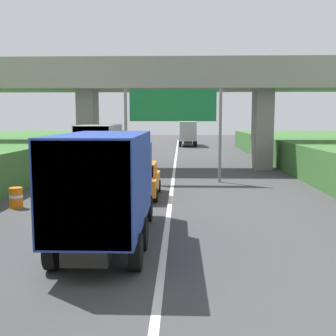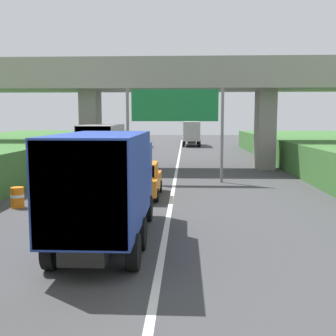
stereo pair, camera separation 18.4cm
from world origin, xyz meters
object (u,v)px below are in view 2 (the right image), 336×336
(truck_silver, at_px, (104,146))
(truck_blue, at_px, (108,182))
(truck_green, at_px, (191,132))
(construction_barrel_4, at_px, (17,197))
(car_orange, at_px, (141,180))
(overhead_highway_sign, at_px, (175,112))
(car_white, at_px, (142,141))

(truck_silver, relative_size, truck_blue, 1.00)
(truck_green, relative_size, construction_barrel_4, 8.11)
(truck_silver, bearing_deg, car_orange, -67.11)
(truck_blue, xyz_separation_m, truck_green, (3.19, 45.37, 0.00))
(overhead_highway_sign, height_order, truck_green, overhead_highway_sign)
(truck_green, xyz_separation_m, construction_barrel_4, (-8.11, -40.53, -1.47))
(overhead_highway_sign, height_order, construction_barrel_4, overhead_highway_sign)
(truck_blue, distance_m, car_orange, 7.61)
(car_orange, relative_size, car_white, 1.00)
(truck_blue, relative_size, construction_barrel_4, 8.11)
(truck_blue, height_order, car_white, truck_blue)
(overhead_highway_sign, height_order, car_white, overhead_highway_sign)
(overhead_highway_sign, relative_size, construction_barrel_4, 6.53)
(car_white, bearing_deg, car_orange, -83.98)
(truck_blue, height_order, truck_green, same)
(truck_blue, height_order, car_orange, truck_blue)
(car_orange, bearing_deg, truck_silver, 112.89)
(overhead_highway_sign, relative_size, truck_blue, 0.81)
(overhead_highway_sign, distance_m, truck_blue, 12.66)
(car_orange, distance_m, car_white, 35.24)
(car_orange, bearing_deg, construction_barrel_4, -152.24)
(truck_blue, bearing_deg, overhead_highway_sign, 82.05)
(construction_barrel_4, bearing_deg, car_white, 87.82)
(truck_silver, distance_m, car_white, 26.85)
(truck_green, relative_size, car_orange, 1.78)
(truck_silver, relative_size, truck_green, 1.00)
(overhead_highway_sign, relative_size, car_white, 1.43)
(truck_silver, xyz_separation_m, car_white, (-0.22, 26.82, -1.08))
(truck_green, bearing_deg, truck_blue, -94.02)
(car_white, bearing_deg, truck_silver, -89.52)
(truck_blue, xyz_separation_m, construction_barrel_4, (-4.92, 4.83, -1.47))
(overhead_highway_sign, bearing_deg, car_orange, -107.50)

